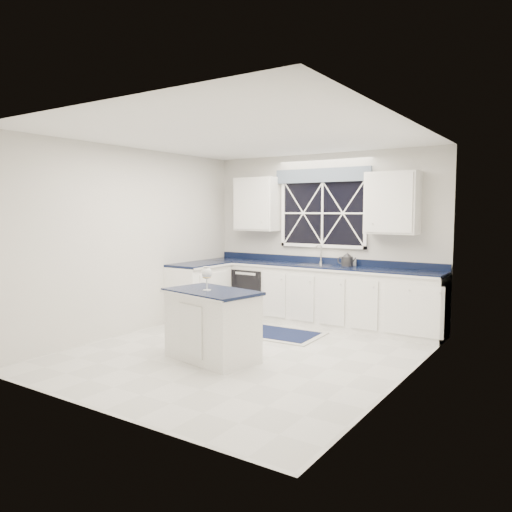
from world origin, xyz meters
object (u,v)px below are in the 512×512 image
Objects in this scene: wine_glass at (207,274)px; soap_bottle at (353,260)px; dishwasher at (256,292)px; faucet at (320,254)px; island at (212,325)px; kettle at (347,260)px.

wine_glass is 2.77m from soap_bottle.
dishwasher is 2.72× the size of faucet.
kettle is at bearing 86.26° from island.
kettle reaches higher than wine_glass.
wine_glass is at bearing -105.46° from soap_bottle.
faucet reaches higher than dishwasher.
soap_bottle reaches higher than island.
dishwasher is 1.31m from faucet.
dishwasher is 2.57m from island.
dishwasher is 1.72m from kettle.
soap_bottle is (0.70, 2.61, 0.60)m from island.
faucet is at bearing 85.82° from wine_glass.
island is at bearing 55.39° from wine_glass.
island is 7.26× the size of soap_bottle.
island is 2.77m from soap_bottle.
wine_glass is at bearing -113.76° from island.
island is at bearing -68.51° from dishwasher.
island is (0.94, -2.39, 0.01)m from dishwasher.
wine_glass is (-0.69, -2.56, 0.00)m from kettle.
soap_bottle reaches higher than dishwasher.
faucet is 0.55m from soap_bottle.
soap_bottle is at bearing 60.26° from kettle.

